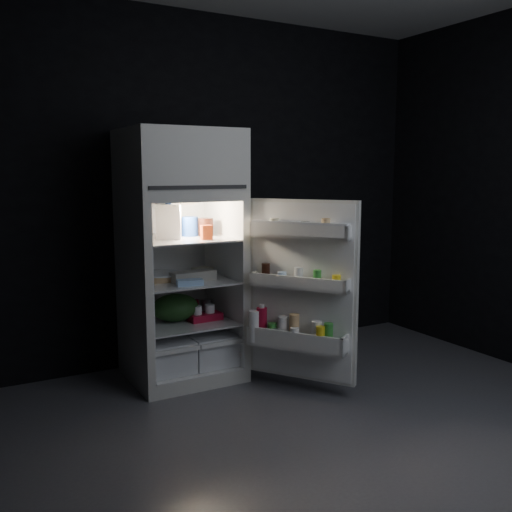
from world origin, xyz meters
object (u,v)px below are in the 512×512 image
refrigerator (179,247)px  fridge_door (300,293)px  milk_jug (169,221)px  egg_carton (193,276)px  yogurt_tray (205,317)px

refrigerator → fridge_door: size_ratio=1.46×
milk_jug → egg_carton: (0.14, -0.10, -0.38)m
fridge_door → milk_jug: fridge_door is taller
yogurt_tray → refrigerator: bearing=139.2°
refrigerator → yogurt_tray: (0.14, -0.11, -0.50)m
milk_jug → egg_carton: bearing=-10.7°
fridge_door → yogurt_tray: fridge_door is taller
fridge_door → yogurt_tray: size_ratio=5.09×
egg_carton → refrigerator: bearing=107.5°
refrigerator → milk_jug: bearing=-159.9°
fridge_door → egg_carton: (-0.54, 0.55, 0.08)m
refrigerator → egg_carton: (0.05, -0.13, -0.19)m
refrigerator → milk_jug: (-0.09, -0.03, 0.19)m
egg_carton → yogurt_tray: (0.09, 0.01, -0.31)m
egg_carton → yogurt_tray: 0.32m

